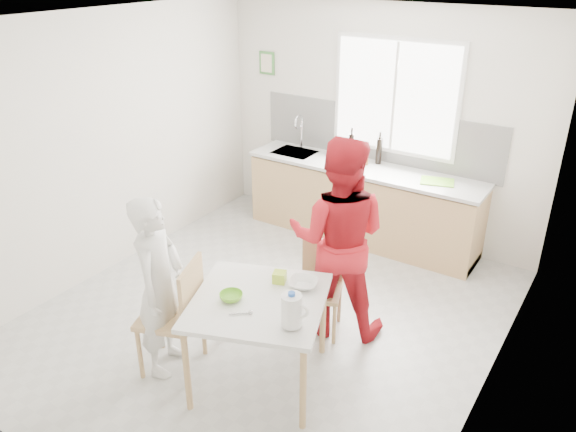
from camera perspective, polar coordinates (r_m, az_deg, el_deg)
name	(u,v)px	position (r m, az deg, el deg)	size (l,w,h in m)	color
ground	(269,315)	(5.49, -1.97, -10.05)	(4.50, 4.50, 0.00)	#B7B7B2
room_shell	(266,153)	(4.73, -2.26, 6.42)	(4.50, 4.50, 4.50)	silver
window	(395,97)	(6.51, 10.83, 11.80)	(1.50, 0.06, 1.30)	white
backsplash	(376,135)	(6.72, 8.97, 8.16)	(3.00, 0.02, 0.65)	white
picture_frame	(267,63)	(7.30, -2.17, 15.26)	(0.22, 0.03, 0.28)	#44883D
kitchen_counter	(361,206)	(6.76, 7.44, 1.03)	(2.84, 0.64, 1.37)	tan
dining_table	(259,308)	(4.38, -3.01, -9.32)	(1.28, 1.28, 0.77)	silver
chair_left	(178,312)	(4.66, -11.11, -9.53)	(0.59, 0.59, 1.00)	tan
chair_far	(320,282)	(5.10, 3.31, -6.74)	(0.51, 0.51, 0.85)	tan
person_white	(160,287)	(4.59, -12.91, -7.01)	(0.56, 0.37, 1.54)	silver
person_red	(338,238)	(4.89, 5.13, -2.27)	(0.89, 0.70, 1.84)	red
bowl_green	(231,297)	(4.33, -5.80, -8.15)	(0.18, 0.18, 0.06)	#74C52D
bowl_white	(303,284)	(4.46, 1.56, -6.88)	(0.23, 0.23, 0.06)	silver
milk_jug	(292,310)	(3.96, 0.42, -9.52)	(0.21, 0.15, 0.27)	white
green_box	(279,277)	(4.51, -0.87, -6.21)	(0.10, 0.10, 0.09)	#B0D731
spoon	(240,313)	(4.17, -4.92, -9.83)	(0.01, 0.01, 0.16)	#A5A5AA
cutting_board	(437,181)	(6.26, 14.93, 3.41)	(0.35, 0.25, 0.01)	#78CA2E
wine_bottle_a	(351,147)	(6.70, 6.44, 6.96)	(0.07, 0.07, 0.32)	black
wine_bottle_b	(379,151)	(6.64, 9.22, 6.52)	(0.07, 0.07, 0.30)	black
jar_amber	(366,158)	(6.60, 7.92, 5.84)	(0.06, 0.06, 0.16)	brown
soap_bottle	(332,148)	(6.88, 4.46, 6.86)	(0.08, 0.08, 0.17)	#999999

